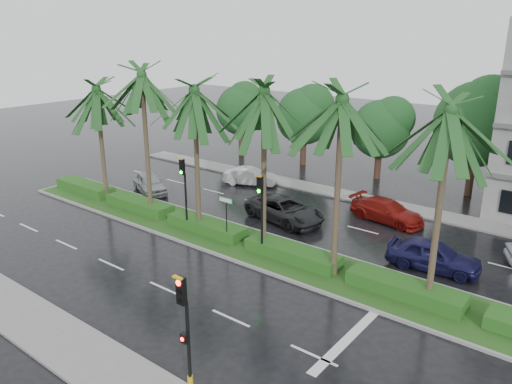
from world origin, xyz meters
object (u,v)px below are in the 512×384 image
Objects in this scene: car_darkgrey at (285,210)px; car_red at (387,211)px; car_white at (250,176)px; car_silver at (149,183)px; signal_median_left at (184,184)px; street_sign at (226,208)px; car_blue at (434,255)px; signal_near at (186,332)px.

car_darkgrey reaches higher than car_red.
car_white is 0.85× the size of car_red.
car_darkgrey reaches higher than car_silver.
signal_median_left is at bearing 173.80° from car_white.
signal_median_left is 8.67m from car_silver.
car_blue is at bearing 21.90° from street_sign.
car_silver reaches higher than car_red.
signal_median_left is at bearing -176.53° from street_sign.
car_red is at bearing -41.92° from car_darkgrey.
car_white is 0.89× the size of car_blue.
street_sign is 0.58× the size of car_blue.
signal_median_left is 0.97× the size of car_blue.
signal_median_left is 0.82× the size of car_darkgrey.
car_silver is (-10.50, 3.52, -1.42)m from street_sign.
car_darkgrey is (0.50, 4.86, -1.38)m from street_sign.
car_silver is (-17.50, 13.39, -1.79)m from signal_near.
street_sign is 0.55× the size of car_red.
street_sign is (-7.00, 9.87, -0.38)m from signal_near.
signal_median_left is 13.84m from car_blue.
signal_near is 0.82× the size of car_darkgrey.
car_red is (-1.50, 18.58, -1.82)m from signal_near.
car_silver is at bearing 142.58° from signal_near.
car_white is 16.78m from car_blue.
car_white is at bearing 123.67° from signal_near.
signal_near is 13.93m from signal_median_left.
street_sign is 11.16m from car_silver.
car_blue reaches higher than car_white.
signal_near is 22.11m from car_silver.
car_silver is (-7.50, 3.70, -2.29)m from signal_median_left.
car_white is at bearing 64.68° from car_darkgrey.
signal_near is 1.05× the size of car_silver.
signal_near is at bearing -145.70° from car_darkgrey.
signal_median_left is at bearing -91.91° from car_silver.
street_sign is at bearing 105.72° from car_blue.
street_sign is 10.86m from car_blue.
signal_median_left is 6.54m from car_darkgrey.
car_white is at bearing 106.60° from signal_median_left.
car_silver is at bearing 153.73° from signal_median_left.
signal_near is 1.09× the size of car_white.
car_blue is at bearing -64.24° from car_silver.
car_blue is at bearing 77.81° from signal_near.
car_white is 11.40m from car_red.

